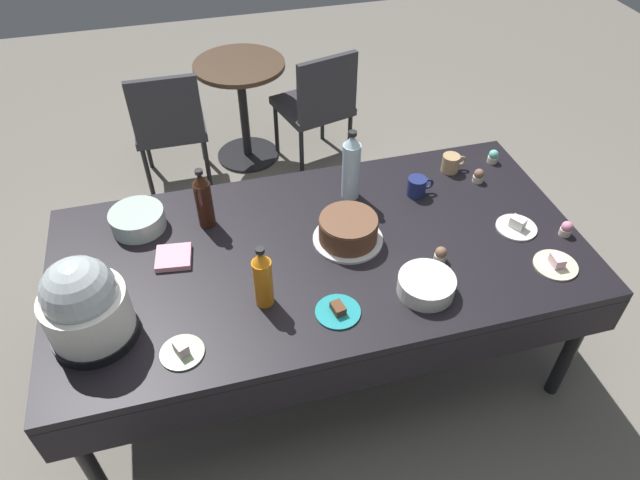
% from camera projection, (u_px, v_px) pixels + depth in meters
% --- Properties ---
extents(ground, '(9.00, 9.00, 0.00)m').
position_uv_depth(ground, '(320.00, 356.00, 2.87)').
color(ground, slate).
extents(potluck_table, '(2.20, 1.10, 0.75)m').
position_uv_depth(potluck_table, '(320.00, 259.00, 2.40)').
color(potluck_table, black).
rests_on(potluck_table, ground).
extents(frosted_layer_cake, '(0.30, 0.30, 0.12)m').
position_uv_depth(frosted_layer_cake, '(348.00, 230.00, 2.36)').
color(frosted_layer_cake, silver).
rests_on(frosted_layer_cake, potluck_table).
extents(slow_cooker, '(0.30, 0.30, 0.35)m').
position_uv_depth(slow_cooker, '(85.00, 306.00, 1.93)').
color(slow_cooker, black).
rests_on(slow_cooker, potluck_table).
extents(glass_salad_bowl, '(0.23, 0.23, 0.08)m').
position_uv_depth(glass_salad_bowl, '(138.00, 220.00, 2.43)').
color(glass_salad_bowl, '#B2C6BC').
rests_on(glass_salad_bowl, potluck_table).
extents(ceramic_snack_bowl, '(0.22, 0.22, 0.07)m').
position_uv_depth(ceramic_snack_bowl, '(426.00, 285.00, 2.16)').
color(ceramic_snack_bowl, silver).
rests_on(ceramic_snack_bowl, potluck_table).
extents(dessert_plate_sage, '(0.16, 0.16, 0.05)m').
position_uv_depth(dessert_plate_sage, '(182.00, 351.00, 1.97)').
color(dessert_plate_sage, '#8CA87F').
rests_on(dessert_plate_sage, potluck_table).
extents(dessert_plate_teal, '(0.17, 0.17, 0.04)m').
position_uv_depth(dessert_plate_teal, '(338.00, 311.00, 2.11)').
color(dessert_plate_teal, teal).
rests_on(dessert_plate_teal, potluck_table).
extents(dessert_plate_cream, '(0.18, 0.18, 0.05)m').
position_uv_depth(dessert_plate_cream, '(556.00, 264.00, 2.28)').
color(dessert_plate_cream, beige).
rests_on(dessert_plate_cream, potluck_table).
extents(dessert_plate_white, '(0.17, 0.17, 0.05)m').
position_uv_depth(dessert_plate_white, '(517.00, 226.00, 2.45)').
color(dessert_plate_white, white).
rests_on(dessert_plate_white, potluck_table).
extents(cupcake_mint, '(0.05, 0.05, 0.07)m').
position_uv_depth(cupcake_mint, '(566.00, 229.00, 2.41)').
color(cupcake_mint, beige).
rests_on(cupcake_mint, potluck_table).
extents(cupcake_lemon, '(0.05, 0.05, 0.07)m').
position_uv_depth(cupcake_lemon, '(441.00, 254.00, 2.29)').
color(cupcake_lemon, beige).
rests_on(cupcake_lemon, potluck_table).
extents(cupcake_vanilla, '(0.05, 0.05, 0.07)m').
position_uv_depth(cupcake_vanilla, '(479.00, 176.00, 2.68)').
color(cupcake_vanilla, beige).
rests_on(cupcake_vanilla, potluck_table).
extents(cupcake_berry, '(0.05, 0.05, 0.07)m').
position_uv_depth(cupcake_berry, '(493.00, 156.00, 2.80)').
color(cupcake_berry, beige).
rests_on(cupcake_berry, potluck_table).
extents(soda_bottle_orange_juice, '(0.07, 0.07, 0.28)m').
position_uv_depth(soda_bottle_orange_juice, '(263.00, 278.00, 2.07)').
color(soda_bottle_orange_juice, orange).
rests_on(soda_bottle_orange_juice, potluck_table).
extents(soda_bottle_water, '(0.08, 0.08, 0.34)m').
position_uv_depth(soda_bottle_water, '(351.00, 167.00, 2.52)').
color(soda_bottle_water, silver).
rests_on(soda_bottle_water, potluck_table).
extents(soda_bottle_cola, '(0.07, 0.07, 0.29)m').
position_uv_depth(soda_bottle_cola, '(204.00, 200.00, 2.39)').
color(soda_bottle_cola, '#33190F').
rests_on(soda_bottle_cola, potluck_table).
extents(coffee_mug_navy, '(0.13, 0.09, 0.09)m').
position_uv_depth(coffee_mug_navy, '(417.00, 186.00, 2.60)').
color(coffee_mug_navy, navy).
rests_on(coffee_mug_navy, potluck_table).
extents(coffee_mug_tan, '(0.12, 0.08, 0.08)m').
position_uv_depth(coffee_mug_tan, '(451.00, 163.00, 2.74)').
color(coffee_mug_tan, tan).
rests_on(coffee_mug_tan, potluck_table).
extents(paper_napkin_stack, '(0.16, 0.16, 0.02)m').
position_uv_depth(paper_napkin_stack, '(174.00, 257.00, 2.31)').
color(paper_napkin_stack, pink).
rests_on(paper_napkin_stack, potluck_table).
extents(maroon_chair_left, '(0.44, 0.44, 0.85)m').
position_uv_depth(maroon_chair_left, '(169.00, 122.00, 3.59)').
color(maroon_chair_left, '#333338').
rests_on(maroon_chair_left, ground).
extents(maroon_chair_right, '(0.54, 0.54, 0.85)m').
position_uv_depth(maroon_chair_right, '(318.00, 102.00, 3.77)').
color(maroon_chair_right, '#333338').
rests_on(maroon_chair_right, ground).
extents(round_cafe_table, '(0.60, 0.60, 0.72)m').
position_uv_depth(round_cafe_table, '(242.00, 94.00, 3.84)').
color(round_cafe_table, '#473323').
rests_on(round_cafe_table, ground).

